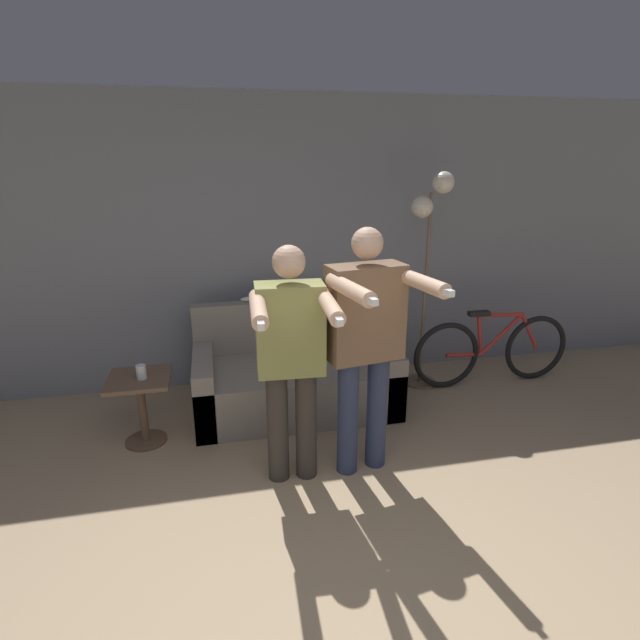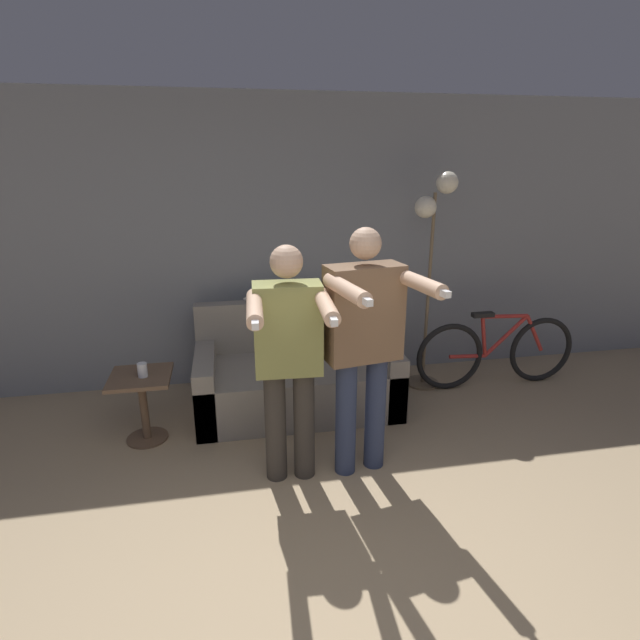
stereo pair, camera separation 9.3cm
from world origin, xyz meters
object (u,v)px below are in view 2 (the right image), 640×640
Objects in this scene: person_left at (289,353)px; floor_lamp at (434,229)px; person_right at (364,337)px; couch at (296,376)px; cup at (142,370)px; cat at (273,293)px; side_table at (142,394)px; bicycle at (496,352)px.

floor_lamp reaches higher than person_left.
person_right is at bearing -127.98° from floor_lamp.
couch reaches higher than cup.
person_right reaches higher than cat.
couch is 1.00× the size of person_right.
person_left reaches higher than cat.
floor_lamp is at bearing 13.00° from cup.
side_table is (-2.46, -0.53, -1.09)m from floor_lamp.
cat is at bearing 32.82° from side_table.
couch is at bearing -171.23° from floor_lamp.
couch is 1.22m from person_left.
person_right is 1.76m from side_table.
cup is at bearing -172.29° from bicycle.
person_left is 1.34m from side_table.
person_left is at bearing -33.71° from side_table.
floor_lamp is 2.65m from cup.
side_table is at bearing -147.18° from cat.
side_table is at bearing 134.64° from cup.
cat reaches higher than side_table.
side_table is at bearing 149.22° from person_left.
bicycle is at bearing 7.71° from cup.
person_right reaches higher than bicycle.
floor_lamp is (0.95, 1.21, 0.50)m from person_right.
cat is 0.21× the size of floor_lamp.
cup is 3.11m from bicycle.
cat is 1.30m from cup.
person_right reaches higher than cup.
person_right is (0.30, -1.02, 0.70)m from couch.
person_right is at bearing -24.25° from side_table.
person_right is 15.83× the size of cup.
person_left is 0.95× the size of person_right.
floor_lamp reaches higher than person_right.
person_left reaches higher than cup.
cat is at bearing 34.52° from cup.
cat is 0.78× the size of side_table.
person_right is 2.02m from bicycle.
floor_lamp is 2.74m from side_table.
couch is 15.82× the size of cup.
cup is at bearing 149.59° from person_left.
person_right is 0.85× the size of floor_lamp.
bicycle is (3.10, 0.39, -0.04)m from side_table.
side_table is 0.34× the size of bicycle.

